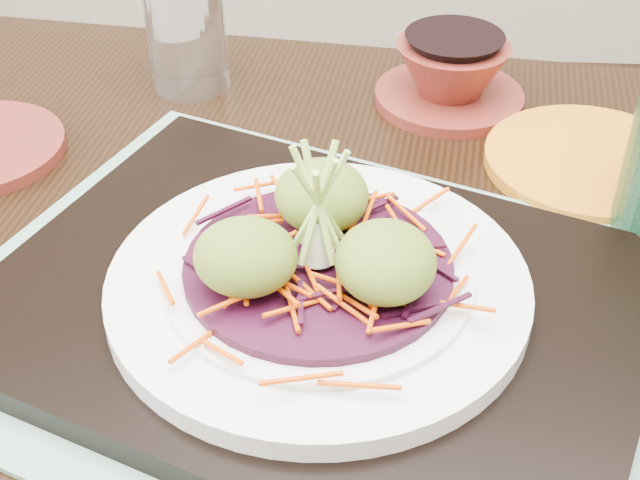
# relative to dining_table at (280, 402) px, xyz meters

# --- Properties ---
(dining_table) EXTENTS (1.36, 0.99, 0.79)m
(dining_table) POSITION_rel_dining_table_xyz_m (0.00, 0.00, 0.00)
(dining_table) COLOR black
(dining_table) RESTS_ON ground
(placemat) EXTENTS (0.61, 0.55, 0.00)m
(placemat) POSITION_rel_dining_table_xyz_m (0.03, -0.02, 0.11)
(placemat) COLOR gray
(placemat) RESTS_ON dining_table
(serving_tray) EXTENTS (0.52, 0.46, 0.02)m
(serving_tray) POSITION_rel_dining_table_xyz_m (0.03, -0.02, 0.12)
(serving_tray) COLOR black
(serving_tray) RESTS_ON placemat
(white_plate) EXTENTS (0.28, 0.28, 0.02)m
(white_plate) POSITION_rel_dining_table_xyz_m (0.03, -0.02, 0.14)
(white_plate) COLOR white
(white_plate) RESTS_ON serving_tray
(cabbage_bed) EXTENTS (0.18, 0.18, 0.01)m
(cabbage_bed) POSITION_rel_dining_table_xyz_m (0.03, -0.02, 0.15)
(cabbage_bed) COLOR #390B23
(cabbage_bed) RESTS_ON white_plate
(carrot_julienne) EXTENTS (0.22, 0.22, 0.01)m
(carrot_julienne) POSITION_rel_dining_table_xyz_m (0.03, -0.02, 0.16)
(carrot_julienne) COLOR #DC4903
(carrot_julienne) RESTS_ON cabbage_bed
(guacamole_scoops) EXTENTS (0.15, 0.14, 0.05)m
(guacamole_scoops) POSITION_rel_dining_table_xyz_m (0.03, -0.02, 0.18)
(guacamole_scoops) COLOR olive
(guacamole_scoops) RESTS_ON cabbage_bed
(scallion_garnish) EXTENTS (0.06, 0.06, 0.10)m
(scallion_garnish) POSITION_rel_dining_table_xyz_m (0.03, -0.02, 0.20)
(scallion_garnish) COLOR #9FCF53
(scallion_garnish) RESTS_ON cabbage_bed
(water_glass) EXTENTS (0.10, 0.10, 0.11)m
(water_glass) POSITION_rel_dining_table_xyz_m (-0.11, 0.32, 0.16)
(water_glass) COLOR white
(water_glass) RESTS_ON dining_table
(terracotta_bowl_set) EXTENTS (0.15, 0.15, 0.06)m
(terracotta_bowl_set) POSITION_rel_dining_table_xyz_m (0.14, 0.30, 0.13)
(terracotta_bowl_set) COLOR maroon
(terracotta_bowl_set) RESTS_ON dining_table
(yellow_plate) EXTENTS (0.24, 0.24, 0.01)m
(yellow_plate) POSITION_rel_dining_table_xyz_m (0.25, 0.19, 0.11)
(yellow_plate) COLOR #C26D15
(yellow_plate) RESTS_ON dining_table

